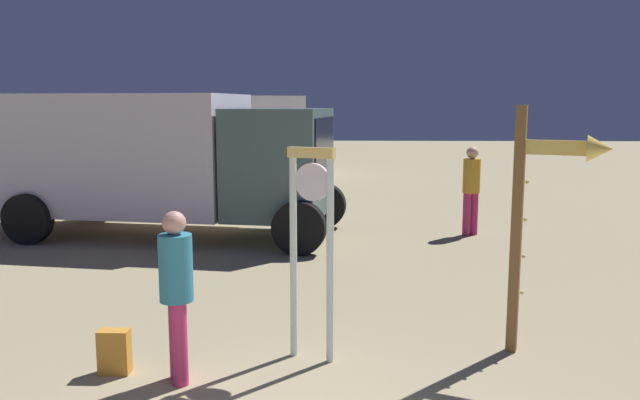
% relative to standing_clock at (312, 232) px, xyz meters
% --- Properties ---
extents(standing_clock, '(0.46, 0.26, 2.08)m').
position_rel_standing_clock_xyz_m(standing_clock, '(0.00, 0.00, 0.00)').
color(standing_clock, silver).
rests_on(standing_clock, ground_plane).
extents(arrow_sign, '(0.87, 0.50, 2.47)m').
position_rel_standing_clock_xyz_m(arrow_sign, '(2.25, 0.15, 0.33)').
color(arrow_sign, brown).
rests_on(arrow_sign, ground_plane).
extents(person_near_clock, '(0.30, 0.30, 1.56)m').
position_rel_standing_clock_xyz_m(person_near_clock, '(-1.17, -0.58, -0.40)').
color(person_near_clock, '#CB3266').
rests_on(person_near_clock, ground_plane).
extents(backpack, '(0.28, 0.20, 0.42)m').
position_rel_standing_clock_xyz_m(backpack, '(-1.81, -0.41, -1.06)').
color(backpack, orange).
rests_on(backpack, ground_plane).
extents(person_distant, '(0.32, 0.32, 1.68)m').
position_rel_standing_clock_xyz_m(person_distant, '(2.75, 6.08, -0.33)').
color(person_distant, '#BB2C60').
rests_on(person_distant, ground_plane).
extents(box_truck_near, '(7.09, 3.45, 2.65)m').
position_rel_standing_clock_xyz_m(box_truck_near, '(-3.37, 6.00, 0.23)').
color(box_truck_near, silver).
rests_on(box_truck_near, ground_plane).
extents(box_truck_far, '(7.09, 3.66, 2.74)m').
position_rel_standing_clock_xyz_m(box_truck_far, '(-4.16, 15.92, 0.25)').
color(box_truck_far, white).
rests_on(box_truck_far, ground_plane).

